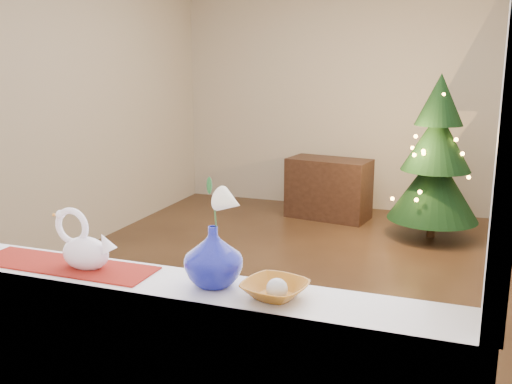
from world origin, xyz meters
TOP-DOWN VIEW (x-y plane):
  - ground at (0.00, 0.00)m, footprint 5.00×5.00m
  - wall_back at (0.00, 2.50)m, footprint 4.50×0.10m
  - wall_front at (0.00, -2.50)m, footprint 4.50×0.10m
  - wall_left at (-2.25, 0.00)m, footprint 0.10×5.00m
  - windowsill at (0.00, -2.37)m, footprint 2.20×0.26m
  - window_frame at (0.00, -2.47)m, footprint 2.22×0.06m
  - runner at (-0.38, -2.37)m, footprint 0.70×0.20m
  - swan at (-0.29, -2.37)m, footprint 0.27×0.21m
  - blue_vase at (0.21, -2.35)m, footprint 0.27×0.27m
  - lily at (0.21, -2.35)m, footprint 0.13×0.07m
  - paperweight at (0.45, -2.39)m, footprint 0.08×0.08m
  - amber_dish at (0.44, -2.38)m, footprint 0.21×0.21m
  - xmas_tree at (0.74, 1.58)m, footprint 0.86×0.86m
  - side_table at (-0.36, 1.94)m, footprint 0.92×0.57m

SIDE VIEW (x-z plane):
  - ground at x=0.00m, z-range 0.00..0.00m
  - side_table at x=-0.36m, z-range 0.00..0.65m
  - xmas_tree at x=0.74m, z-range 0.00..1.57m
  - windowsill at x=0.00m, z-range 0.88..0.92m
  - runner at x=-0.38m, z-range 0.92..0.93m
  - amber_dish at x=0.44m, z-range 0.92..0.96m
  - paperweight at x=0.45m, z-range 0.92..0.99m
  - swan at x=-0.29m, z-range 0.92..1.13m
  - blue_vase at x=0.21m, z-range 0.92..1.16m
  - lily at x=0.21m, z-range 1.16..1.34m
  - wall_back at x=0.00m, z-range 0.00..2.70m
  - wall_front at x=0.00m, z-range 0.00..2.70m
  - wall_left at x=-2.25m, z-range 0.00..2.70m
  - window_frame at x=0.00m, z-range 0.90..2.50m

